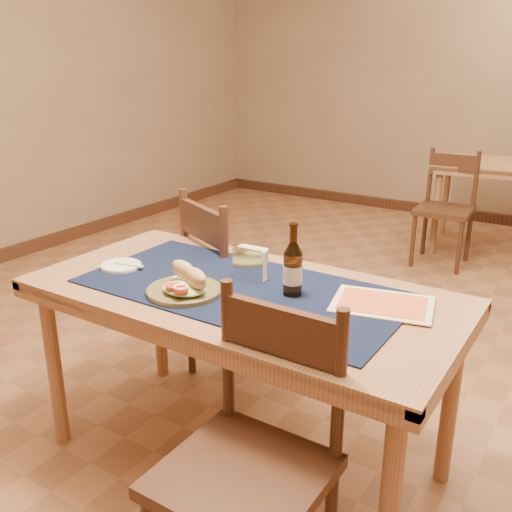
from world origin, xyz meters
The scene contains 13 objects.
room centered at (0.00, 0.00, 1.40)m, with size 6.04×7.04×2.84m.
main_table centered at (0.00, -0.80, 0.67)m, with size 1.60×0.80×0.75m.
placemat centered at (0.00, -0.80, 0.75)m, with size 1.20×0.60×0.01m, color black.
baseboard centered at (0.00, 0.00, 0.05)m, with size 6.00×7.00×0.10m.
chair_main_far centered at (-0.36, -0.33, 0.51)m, with size 0.60×0.60×0.98m.
chair_main_near centered at (0.37, -1.30, 0.49)m, with size 0.43×0.43×0.94m.
chair_back_near centered at (0.00, 2.03, 0.46)m, with size 0.43×0.43×0.88m.
sandwich_plate centered at (-0.14, -0.96, 0.78)m, with size 0.27×0.27×0.10m.
side_plate centered at (-0.53, -0.88, 0.76)m, with size 0.16×0.16×0.01m.
fork centered at (-0.49, -0.87, 0.77)m, with size 0.13×0.05×0.00m.
beer_bottle centered at (0.19, -0.75, 0.85)m, with size 0.07×0.07×0.26m.
napkin_holder centered at (-0.03, -0.70, 0.81)m, with size 0.14×0.06×0.12m.
menu_card centered at (0.49, -0.66, 0.76)m, with size 0.38×0.32×0.01m.
Camera 1 is at (1.10, -2.41, 1.56)m, focal length 40.00 mm.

